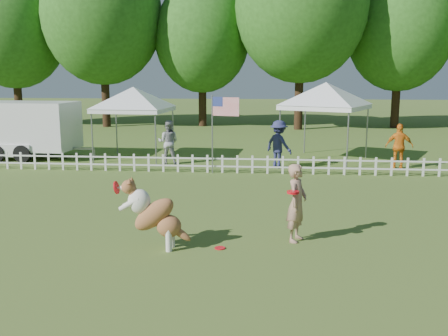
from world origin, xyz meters
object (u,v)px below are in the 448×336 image
(handler, at_px, (297,203))
(spectator_c, at_px, (399,146))
(frisbee_on_turf, at_px, (220,248))
(dog, at_px, (155,214))
(canopy_tent_right, at_px, (325,122))
(cargo_trailer, at_px, (23,129))
(spectator_b, at_px, (279,144))
(flag_pole, at_px, (212,135))
(spectator_a, at_px, (168,142))
(canopy_tent_left, at_px, (134,124))

(handler, bearing_deg, spectator_c, -4.89)
(frisbee_on_turf, bearing_deg, spectator_c, 58.26)
(dog, relative_size, frisbee_on_turf, 6.53)
(handler, bearing_deg, canopy_tent_right, 12.07)
(dog, xyz_separation_m, cargo_trailer, (-7.56, 9.88, 0.46))
(handler, distance_m, frisbee_on_turf, 1.74)
(canopy_tent_right, distance_m, spectator_c, 2.98)
(canopy_tent_right, bearing_deg, spectator_b, -108.44)
(handler, xyz_separation_m, cargo_trailer, (-10.21, 9.18, 0.35))
(flag_pole, bearing_deg, dog, -75.73)
(spectator_a, bearing_deg, spectator_b, 174.89)
(dog, relative_size, spectator_a, 0.83)
(handler, relative_size, cargo_trailer, 0.30)
(handler, xyz_separation_m, flag_pole, (-2.43, 6.70, 0.52))
(handler, height_order, frisbee_on_turf, handler)
(spectator_a, bearing_deg, frisbee_on_turf, 108.99)
(flag_pole, bearing_deg, spectator_c, 28.34)
(canopy_tent_left, distance_m, spectator_b, 5.75)
(cargo_trailer, bearing_deg, frisbee_on_turf, -46.00)
(spectator_c, bearing_deg, frisbee_on_turf, 67.83)
(spectator_b, bearing_deg, canopy_tent_right, -91.05)
(spectator_b, xyz_separation_m, spectator_c, (4.16, 0.21, -0.05))
(canopy_tent_right, bearing_deg, cargo_trailer, -152.32)
(handler, xyz_separation_m, canopy_tent_right, (1.53, 9.75, 0.68))
(spectator_a, height_order, spectator_c, spectator_a)
(frisbee_on_turf, bearing_deg, dog, -174.95)
(canopy_tent_left, xyz_separation_m, spectator_b, (5.54, -1.46, -0.52))
(spectator_c, bearing_deg, spectator_a, 7.73)
(spectator_c, bearing_deg, cargo_trailer, 5.18)
(spectator_b, distance_m, spectator_c, 4.16)
(flag_pole, relative_size, spectator_a, 1.61)
(canopy_tent_right, distance_m, cargo_trailer, 11.76)
(frisbee_on_turf, bearing_deg, canopy_tent_left, 113.48)
(canopy_tent_right, xyz_separation_m, spectator_b, (-1.76, -1.86, -0.61))
(dog, height_order, spectator_a, spectator_a)
(handler, bearing_deg, spectator_b, 22.64)
(flag_pole, bearing_deg, frisbee_on_turf, -66.39)
(handler, relative_size, spectator_c, 0.98)
(dog, relative_size, canopy_tent_right, 0.46)
(dog, height_order, cargo_trailer, cargo_trailer)
(dog, bearing_deg, handler, 16.71)
(canopy_tent_right, distance_m, spectator_b, 2.63)
(flag_pole, bearing_deg, canopy_tent_right, 53.52)
(handler, distance_m, canopy_tent_left, 11.00)
(canopy_tent_left, bearing_deg, spectator_b, -10.88)
(canopy_tent_right, xyz_separation_m, spectator_a, (-5.78, -1.39, -0.64))
(cargo_trailer, bearing_deg, flag_pole, -15.55)
(flag_pole, relative_size, spectator_b, 1.54)
(handler, height_order, cargo_trailer, cargo_trailer)
(dog, xyz_separation_m, spectator_a, (-1.60, 9.06, 0.14))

